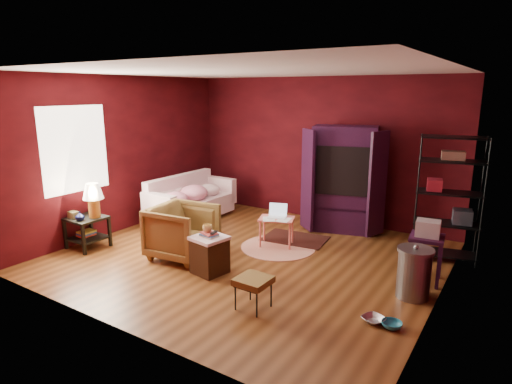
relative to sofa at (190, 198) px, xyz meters
The scene contains 18 objects.
room 2.46m from the sofa, 26.42° to the right, with size 5.54×5.04×2.84m.
sofa is the anchor object (origin of this frame).
armchair 1.98m from the sofa, 51.97° to the right, with size 0.88×0.83×0.91m, color black.
pet_bowl_steel 4.72m from the sofa, 23.25° to the right, with size 0.24×0.06×0.24m, color #ABADB2.
pet_bowl_turquoise 4.91m from the sofa, 22.40° to the right, with size 0.22×0.07×0.22m, color teal.
vase 2.28m from the sofa, 97.82° to the right, with size 0.14×0.15×0.14m, color #0B0F3A.
mug 2.62m from the sofa, 43.24° to the right, with size 0.13×0.11×0.13m, color #E3C36F.
side_table 2.08m from the sofa, 99.31° to the right, with size 0.55×0.55×1.08m.
sofa_cushions 0.06m from the sofa, 68.24° to the right, with size 0.81×1.96×0.82m.
hamper 2.65m from the sofa, 42.85° to the right, with size 0.51×0.51×0.62m.
footstool 3.81m from the sofa, 37.57° to the right, with size 0.39×0.39×0.39m.
rug_round 2.33m from the sofa, ahead, with size 1.54×1.54×0.01m.
rug_oriental 2.35m from the sofa, ahead, with size 1.16×0.85×0.01m.
laptop_desk 2.21m from the sofa, ahead, with size 0.66×0.58×0.70m.
tv_armoire 3.02m from the sofa, 20.25° to the left, with size 1.46×1.04×1.92m.
wire_shelving 4.71m from the sofa, ahead, with size 0.99×0.58×1.90m.
small_stand 4.58m from the sofa, ahead, with size 0.47×0.47×0.86m.
trash_can 4.65m from the sofa, 12.39° to the right, with size 0.53×0.53×0.69m.
Camera 1 is at (3.49, -5.21, 2.53)m, focal length 30.00 mm.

